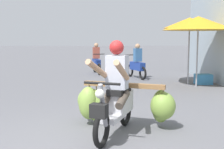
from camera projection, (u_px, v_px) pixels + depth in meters
ground_plane at (81, 148)px, 4.35m from camera, size 120.00×120.00×0.00m
motorbike_main_loaded at (117, 101)px, 5.24m from camera, size 1.85×1.88×1.58m
motorbike_distant_ahead_left at (137, 64)px, 11.87m from camera, size 0.73×1.55×1.40m
motorbike_distant_ahead_right at (96, 61)px, 13.57m from camera, size 0.57×1.61×1.40m
market_umbrella_near_shop at (190, 23)px, 10.19m from camera, size 1.80×1.80×2.32m
market_umbrella_further_along at (198, 23)px, 9.69m from camera, size 2.35×2.35×2.33m
produce_crate at (203, 79)px, 10.38m from camera, size 0.56×0.40×0.36m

